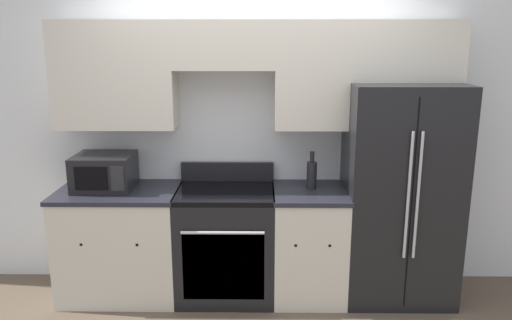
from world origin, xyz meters
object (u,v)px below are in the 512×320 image
(oven_range, at_px, (226,242))
(microwave, at_px, (104,172))
(refrigerator, at_px, (399,192))
(bottle, at_px, (312,174))

(oven_range, relative_size, microwave, 2.32)
(refrigerator, relative_size, bottle, 5.76)
(refrigerator, bearing_deg, oven_range, -178.31)
(bottle, bearing_deg, refrigerator, -1.37)
(oven_range, bearing_deg, refrigerator, 1.69)
(bottle, bearing_deg, oven_range, -175.21)
(oven_range, xyz_separation_m, refrigerator, (1.40, 0.04, 0.42))
(oven_range, xyz_separation_m, bottle, (0.69, 0.06, 0.57))
(microwave, height_order, bottle, bottle)
(refrigerator, distance_m, microwave, 2.38)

